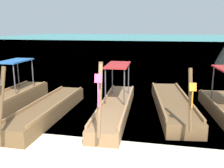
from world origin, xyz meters
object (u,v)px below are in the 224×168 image
object	(u,v)px
longtail_boat_blue_ribbon	(49,110)
longtail_boat_turquoise_ribbon	(10,100)
longtail_boat_pink_ribbon	(115,107)
longtail_boat_orange_ribbon	(172,105)

from	to	relation	value
longtail_boat_blue_ribbon	longtail_boat_turquoise_ribbon	bearing A→B (deg)	163.96
longtail_boat_blue_ribbon	longtail_boat_pink_ribbon	bearing A→B (deg)	19.14
longtail_boat_turquoise_ribbon	longtail_boat_pink_ribbon	distance (m)	4.63
longtail_boat_blue_ribbon	longtail_boat_orange_ribbon	distance (m)	5.15
longtail_boat_pink_ribbon	longtail_boat_turquoise_ribbon	bearing A→B (deg)	-176.59
longtail_boat_blue_ribbon	longtail_boat_orange_ribbon	world-z (taller)	longtail_boat_blue_ribbon
longtail_boat_turquoise_ribbon	longtail_boat_orange_ribbon	size ratio (longest dim) A/B	0.85
longtail_boat_turquoise_ribbon	longtail_boat_blue_ribbon	xyz separation A→B (m)	(2.09, -0.60, -0.10)
longtail_boat_turquoise_ribbon	longtail_boat_orange_ribbon	world-z (taller)	longtail_boat_turquoise_ribbon
longtail_boat_turquoise_ribbon	longtail_boat_pink_ribbon	xyz separation A→B (m)	(4.62, 0.28, -0.08)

